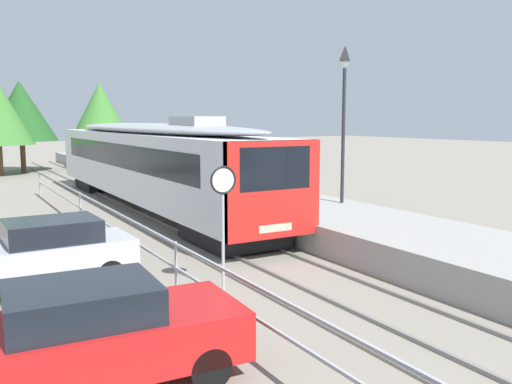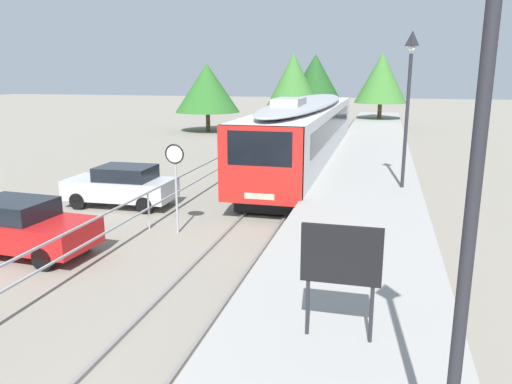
{
  "view_description": "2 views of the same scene",
  "coord_description": "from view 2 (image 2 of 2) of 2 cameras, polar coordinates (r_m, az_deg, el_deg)",
  "views": [
    {
      "loc": [
        -7.36,
        1.71,
        3.77
      ],
      "look_at": [
        0.0,
        14.32,
        1.8
      ],
      "focal_mm": 37.66,
      "sensor_mm": 36.0,
      "label": 1
    },
    {
      "loc": [
        3.77,
        -1.84,
        4.86
      ],
      "look_at": [
        0.4,
        11.32,
        1.6
      ],
      "focal_mm": 34.79,
      "sensor_mm": 36.0,
      "label": 2
    }
  ],
  "objects": [
    {
      "name": "tree_distant_left",
      "position": [
        42.72,
        -5.62,
        11.8
      ],
      "size": [
        5.46,
        5.46,
        5.65
      ],
      "color": "brown",
      "rests_on": "ground"
    },
    {
      "name": "commuter_train",
      "position": [
        25.39,
        5.8,
        7.29
      ],
      "size": [
        2.82,
        19.83,
        3.74
      ],
      "color": "silver",
      "rests_on": "track_rails"
    },
    {
      "name": "station_platform",
      "position": [
        24.25,
        12.91,
        2.67
      ],
      "size": [
        3.9,
        60.0,
        0.9
      ],
      "primitive_type": "cube",
      "color": "#999691",
      "rests_on": "ground"
    },
    {
      "name": "tree_behind_station_far",
      "position": [
        45.83,
        14.23,
        12.59
      ],
      "size": [
        4.57,
        4.57,
        6.63
      ],
      "color": "brown",
      "rests_on": "ground"
    },
    {
      "name": "parked_hatchback_silver",
      "position": [
        19.12,
        -15.17,
        0.73
      ],
      "size": [
        4.05,
        1.87,
        1.53
      ],
      "color": "#B7BABF",
      "rests_on": "ground"
    },
    {
      "name": "ground_plane",
      "position": [
        25.26,
        -1.45,
        2.4
      ],
      "size": [
        160.0,
        160.0,
        0.0
      ],
      "primitive_type": "plane",
      "color": "gray"
    },
    {
      "name": "parked_hatchback_red",
      "position": [
        14.98,
        -25.47,
        -3.63
      ],
      "size": [
        4.09,
        1.99,
        1.53
      ],
      "color": "red",
      "rests_on": "ground"
    },
    {
      "name": "platform_lamp_near_end",
      "position": [
        4.44,
        24.66,
        9.22
      ],
      "size": [
        0.34,
        0.34,
        5.35
      ],
      "color": "#232328",
      "rests_on": "station_platform"
    },
    {
      "name": "carpark_fence",
      "position": [
        16.04,
        -12.29,
        -1.09
      ],
      "size": [
        0.06,
        36.06,
        1.25
      ],
      "color": "#9EA0A5",
      "rests_on": "ground"
    },
    {
      "name": "tree_behind_carpark",
      "position": [
        44.29,
        4.31,
        12.76
      ],
      "size": [
        4.59,
        4.59,
        6.57
      ],
      "color": "brown",
      "rests_on": "ground"
    },
    {
      "name": "speed_limit_sign",
      "position": [
        15.2,
        -9.29,
        2.95
      ],
      "size": [
        0.61,
        0.1,
        2.81
      ],
      "color": "#9EA0A5",
      "rests_on": "ground"
    },
    {
      "name": "platform_lamp_mid_platform",
      "position": [
        18.02,
        17.22,
        12.15
      ],
      "size": [
        0.34,
        0.34,
        5.35
      ],
      "color": "#232328",
      "rests_on": "station_platform"
    },
    {
      "name": "tree_distant_centre",
      "position": [
        45.81,
        6.82,
        12.82
      ],
      "size": [
        4.99,
        4.99,
        6.53
      ],
      "color": "brown",
      "rests_on": "ground"
    },
    {
      "name": "track_rails",
      "position": [
        24.62,
        5.29,
        2.13
      ],
      "size": [
        3.2,
        60.0,
        0.14
      ],
      "color": "gray",
      "rests_on": "ground"
    },
    {
      "name": "platform_notice_board",
      "position": [
        7.5,
        9.76,
        -7.59
      ],
      "size": [
        1.2,
        0.08,
        1.8
      ],
      "color": "#232328",
      "rests_on": "station_platform"
    }
  ]
}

